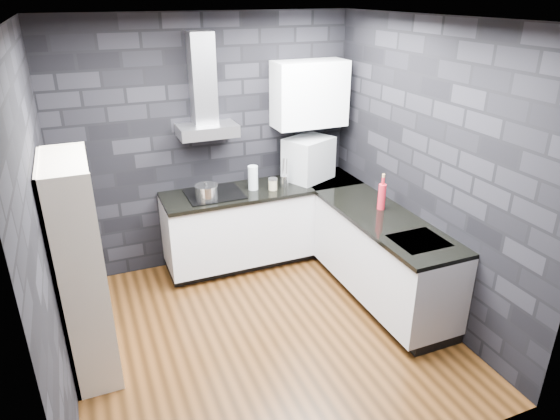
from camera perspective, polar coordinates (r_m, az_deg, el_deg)
ground at (r=4.70m, az=-1.90°, el=-14.01°), size 3.20×3.20×0.00m
ceiling at (r=3.71m, az=-2.50°, el=21.03°), size 3.20×3.20×0.00m
wall_back at (r=5.48m, az=-8.17°, el=7.39°), size 3.20×0.05×2.70m
wall_front at (r=2.72m, az=10.13°, el=-10.77°), size 3.20×0.05×2.70m
wall_left at (r=3.82m, az=-25.66°, el=-2.31°), size 0.05×3.20×2.70m
wall_right at (r=4.78m, az=16.44°, el=4.19°), size 0.05×3.20×2.70m
toekick_back at (r=5.87m, az=-1.98°, el=-5.02°), size 2.18×0.50×0.10m
toekick_right at (r=5.26m, az=11.65°, el=-9.25°), size 0.50×1.78×0.10m
counter_back_cab at (r=5.64m, az=-1.90°, el=-1.37°), size 2.20×0.60×0.76m
counter_right_cab at (r=5.02m, az=11.67°, el=-5.25°), size 0.60×1.80×0.76m
counter_back_top at (r=5.47m, az=-1.92°, el=2.38°), size 2.20×0.62×0.04m
counter_right_top at (r=4.84m, az=11.95°, el=-1.13°), size 0.62×1.80×0.04m
counter_corner_top at (r=5.79m, az=5.49°, el=3.51°), size 0.62×0.62×0.04m
hood_body at (r=5.23m, az=-8.28°, el=8.98°), size 0.60×0.34×0.12m
hood_chimney at (r=5.19m, az=-8.83°, el=14.60°), size 0.24×0.20×0.90m
upper_cabinet at (r=5.55m, az=3.39°, el=13.10°), size 0.80×0.35×0.70m
cooktop at (r=5.32m, az=-7.51°, el=1.83°), size 0.58×0.50×0.01m
sink_rim at (r=4.48m, az=15.60°, el=-3.42°), size 0.44×0.40×0.01m
pot at (r=5.17m, az=-8.40°, el=1.98°), size 0.29×0.29×0.13m
glass_vase at (r=5.38m, az=-3.11°, el=3.70°), size 0.12×0.12×0.26m
storage_jar at (r=5.39m, az=-0.82°, el=2.91°), size 0.12×0.12×0.11m
utensil_crock at (r=5.49m, az=0.50°, el=3.36°), size 0.11×0.11×0.12m
appliance_garage at (r=5.67m, az=3.28°, el=5.77°), size 0.62×0.56×0.50m
red_bottle at (r=4.98m, az=11.55°, el=1.50°), size 0.08×0.08×0.26m
bookshelf at (r=4.17m, az=-21.72°, el=-6.40°), size 0.41×0.83×1.80m
fruit_bowl at (r=4.08m, az=-21.76°, el=-6.47°), size 0.24×0.24×0.05m
book_red at (r=4.50m, az=-21.41°, el=-8.90°), size 0.15×0.10×0.21m
book_second at (r=4.51m, az=-21.67°, el=-8.52°), size 0.15×0.02×0.20m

